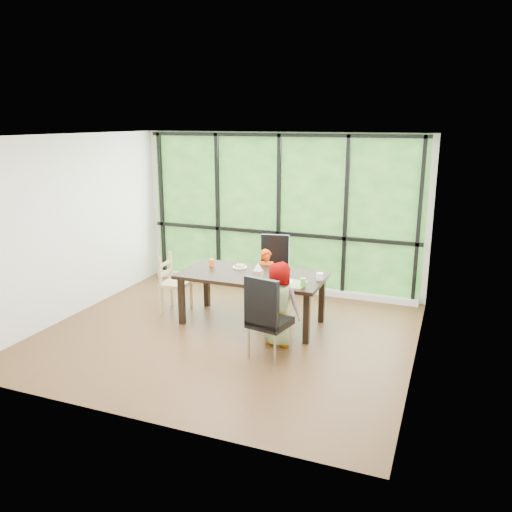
% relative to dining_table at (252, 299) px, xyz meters
% --- Properties ---
extents(ground, '(5.00, 5.00, 0.00)m').
position_rel_dining_table_xyz_m(ground, '(-0.17, -0.53, -0.38)').
color(ground, black).
rests_on(ground, ground).
extents(back_wall, '(5.00, 0.00, 5.00)m').
position_rel_dining_table_xyz_m(back_wall, '(-0.17, 1.72, 0.98)').
color(back_wall, silver).
rests_on(back_wall, ground).
extents(foliage_backdrop, '(4.80, 0.02, 2.65)m').
position_rel_dining_table_xyz_m(foliage_backdrop, '(-0.17, 1.70, 0.98)').
color(foliage_backdrop, '#21541C').
rests_on(foliage_backdrop, back_wall).
extents(window_mullions, '(4.80, 0.06, 2.65)m').
position_rel_dining_table_xyz_m(window_mullions, '(-0.17, 1.66, 0.98)').
color(window_mullions, black).
rests_on(window_mullions, back_wall).
extents(window_sill, '(4.80, 0.12, 0.10)m').
position_rel_dining_table_xyz_m(window_sill, '(-0.17, 1.62, -0.33)').
color(window_sill, silver).
rests_on(window_sill, ground).
extents(dining_table, '(2.14, 1.16, 0.75)m').
position_rel_dining_table_xyz_m(dining_table, '(0.00, 0.00, 0.00)').
color(dining_table, black).
rests_on(dining_table, ground).
extents(chair_window_leather, '(0.54, 0.54, 1.08)m').
position_rel_dining_table_xyz_m(chair_window_leather, '(-0.02, 0.99, 0.17)').
color(chair_window_leather, black).
rests_on(chair_window_leather, ground).
extents(chair_interior_leather, '(0.54, 0.54, 1.08)m').
position_rel_dining_table_xyz_m(chair_interior_leather, '(0.62, -0.96, 0.17)').
color(chair_interior_leather, black).
rests_on(chair_interior_leather, ground).
extents(chair_end_beech, '(0.43, 0.45, 0.90)m').
position_rel_dining_table_xyz_m(chair_end_beech, '(-1.28, 0.03, 0.08)').
color(chair_end_beech, tan).
rests_on(chair_end_beech, ground).
extents(child_toddler, '(0.42, 0.35, 0.97)m').
position_rel_dining_table_xyz_m(child_toddler, '(0.00, 0.61, 0.11)').
color(child_toddler, '#D33A05').
rests_on(child_toddler, ground).
extents(child_older, '(0.58, 0.40, 1.13)m').
position_rel_dining_table_xyz_m(child_older, '(0.61, -0.57, 0.19)').
color(child_older, gray).
rests_on(child_older, ground).
extents(placemat, '(0.51, 0.38, 0.01)m').
position_rel_dining_table_xyz_m(placemat, '(0.59, -0.24, 0.38)').
color(placemat, tan).
rests_on(placemat, dining_table).
extents(plate_far, '(0.22, 0.22, 0.01)m').
position_rel_dining_table_xyz_m(plate_far, '(-0.29, 0.24, 0.38)').
color(plate_far, white).
rests_on(plate_far, dining_table).
extents(plate_near, '(0.27, 0.27, 0.02)m').
position_rel_dining_table_xyz_m(plate_near, '(0.55, -0.20, 0.38)').
color(plate_near, white).
rests_on(plate_near, dining_table).
extents(orange_cup, '(0.07, 0.07, 0.11)m').
position_rel_dining_table_xyz_m(orange_cup, '(-0.72, 0.16, 0.43)').
color(orange_cup, orange).
rests_on(orange_cup, dining_table).
extents(green_cup, '(0.07, 0.07, 0.12)m').
position_rel_dining_table_xyz_m(green_cup, '(0.84, -0.30, 0.43)').
color(green_cup, '#63D633').
rests_on(green_cup, dining_table).
extents(white_mug, '(0.10, 0.10, 0.10)m').
position_rel_dining_table_xyz_m(white_mug, '(0.98, 0.07, 0.42)').
color(white_mug, white).
rests_on(white_mug, dining_table).
extents(tissue_box, '(0.12, 0.12, 0.10)m').
position_rel_dining_table_xyz_m(tissue_box, '(0.14, -0.14, 0.43)').
color(tissue_box, tan).
rests_on(tissue_box, dining_table).
extents(crepe_rolls_far, '(0.15, 0.12, 0.04)m').
position_rel_dining_table_xyz_m(crepe_rolls_far, '(-0.29, 0.24, 0.41)').
color(crepe_rolls_far, tan).
rests_on(crepe_rolls_far, plate_far).
extents(crepe_rolls_near, '(0.15, 0.12, 0.04)m').
position_rel_dining_table_xyz_m(crepe_rolls_near, '(0.55, -0.20, 0.41)').
color(crepe_rolls_near, tan).
rests_on(crepe_rolls_near, plate_near).
extents(straw_white, '(0.01, 0.04, 0.20)m').
position_rel_dining_table_xyz_m(straw_white, '(-0.72, 0.16, 0.52)').
color(straw_white, white).
rests_on(straw_white, orange_cup).
extents(straw_pink, '(0.01, 0.04, 0.20)m').
position_rel_dining_table_xyz_m(straw_pink, '(0.84, -0.30, 0.53)').
color(straw_pink, pink).
rests_on(straw_pink, green_cup).
extents(tissue, '(0.12, 0.12, 0.11)m').
position_rel_dining_table_xyz_m(tissue, '(0.14, -0.14, 0.53)').
color(tissue, white).
rests_on(tissue, tissue_box).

